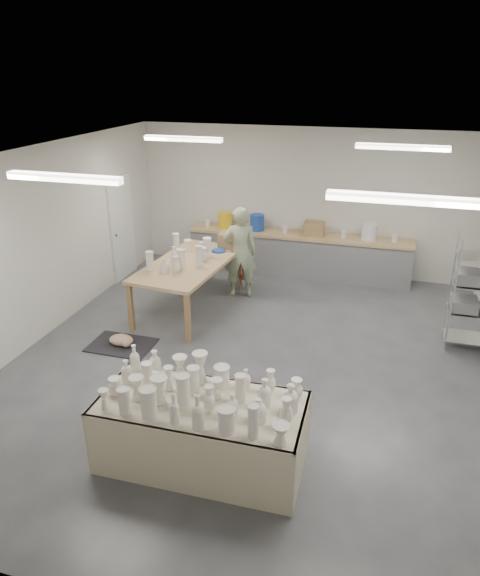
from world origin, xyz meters
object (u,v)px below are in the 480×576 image
(work_table, at_px, (192,261))
(red_stool, at_px, (244,276))
(drying_table, at_px, (202,428))
(potter, at_px, (240,252))

(work_table, bearing_deg, red_stool, 60.48)
(drying_table, bearing_deg, work_table, 111.52)
(work_table, distance_m, potter, 1.00)
(drying_table, xyz_separation_m, work_table, (-1.55, 3.76, 0.45))
(drying_table, distance_m, work_table, 4.09)
(potter, xyz_separation_m, red_stool, (0.00, 0.27, -0.59))
(drying_table, distance_m, red_stool, 4.83)
(work_table, distance_m, red_stool, 1.34)
(potter, bearing_deg, red_stool, -108.32)
(drying_table, bearing_deg, red_stool, 99.40)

